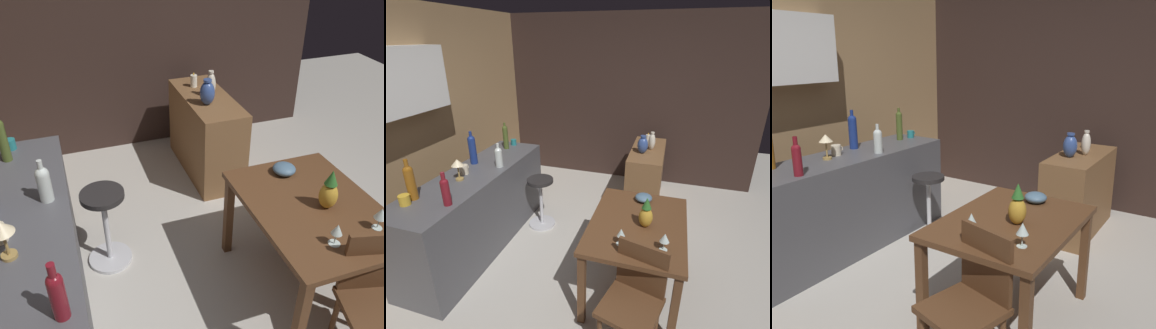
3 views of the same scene
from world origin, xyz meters
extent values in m
plane|color=#B7B2A8|center=(0.00, 0.00, 0.00)|extent=(9.00, 9.00, 0.00)
cube|color=#9E7A51|center=(0.00, 2.10, 1.30)|extent=(5.20, 0.10, 2.60)
cube|color=#33231E|center=(2.55, 0.30, 1.30)|extent=(0.10, 4.40, 2.60)
cube|color=#56351E|center=(0.00, -0.45, 0.72)|extent=(1.12, 0.82, 0.04)
cube|color=#56351E|center=(-0.51, -0.09, 0.35)|extent=(0.06, 0.06, 0.70)
cube|color=#56351E|center=(0.51, -0.09, 0.35)|extent=(0.06, 0.06, 0.70)
cube|color=#56351E|center=(0.51, -0.81, 0.35)|extent=(0.06, 0.06, 0.70)
cube|color=#4C4C51|center=(0.17, 1.34, 0.45)|extent=(2.10, 0.60, 0.90)
cube|color=brown|center=(1.72, -0.36, 0.41)|extent=(1.10, 0.44, 0.82)
cube|color=#56351E|center=(-0.66, -0.50, 0.45)|extent=(0.49, 0.49, 0.04)
cube|color=#56351E|center=(-0.49, -0.54, 0.66)|extent=(0.12, 0.38, 0.43)
cylinder|color=#56351E|center=(-0.47, -0.38, 0.21)|extent=(0.04, 0.04, 0.43)
cylinder|color=#262323|center=(0.72, 0.82, 0.63)|extent=(0.32, 0.32, 0.04)
cylinder|color=silver|center=(0.72, 0.82, 0.31)|extent=(0.04, 0.04, 0.61)
cylinder|color=silver|center=(0.72, 0.82, 0.01)|extent=(0.34, 0.34, 0.03)
cylinder|color=silver|center=(-0.32, -0.68, 0.74)|extent=(0.06, 0.06, 0.00)
cylinder|color=silver|center=(-0.32, -0.68, 0.78)|extent=(0.01, 0.01, 0.07)
cone|color=silver|center=(-0.32, -0.68, 0.85)|extent=(0.07, 0.07, 0.07)
cylinder|color=silver|center=(-0.35, -0.35, 0.74)|extent=(0.07, 0.07, 0.00)
cylinder|color=silver|center=(-0.35, -0.35, 0.78)|extent=(0.01, 0.01, 0.07)
cone|color=silver|center=(-0.35, -0.35, 0.85)|extent=(0.06, 0.06, 0.07)
ellipsoid|color=gold|center=(-0.04, -0.51, 0.83)|extent=(0.12, 0.12, 0.18)
cone|color=#2D6B28|center=(-0.04, -0.51, 0.97)|extent=(0.08, 0.08, 0.10)
ellipsoid|color=slate|center=(0.39, -0.45, 0.78)|extent=(0.16, 0.16, 0.08)
cylinder|color=navy|center=(0.40, 1.49, 1.04)|extent=(0.08, 0.08, 0.29)
sphere|color=navy|center=(0.40, 1.49, 1.19)|extent=(0.08, 0.08, 0.08)
cylinder|color=navy|center=(0.40, 1.49, 1.25)|extent=(0.03, 0.03, 0.07)
cylinder|color=silver|center=(0.40, 1.16, 0.99)|extent=(0.08, 0.08, 0.18)
sphere|color=silver|center=(0.40, 1.16, 1.08)|extent=(0.08, 0.08, 0.08)
cylinder|color=silver|center=(0.40, 1.16, 1.14)|extent=(0.03, 0.03, 0.07)
cylinder|color=maroon|center=(-0.47, 1.14, 1.01)|extent=(0.07, 0.07, 0.21)
sphere|color=maroon|center=(-0.47, 1.14, 1.11)|extent=(0.07, 0.07, 0.07)
cylinder|color=maroon|center=(-0.47, 1.14, 1.17)|extent=(0.04, 0.04, 0.07)
cylinder|color=#475623|center=(0.96, 1.40, 1.04)|extent=(0.07, 0.07, 0.27)
sphere|color=#475623|center=(0.96, 1.40, 1.17)|extent=(0.07, 0.07, 0.07)
cylinder|color=#475623|center=(0.96, 1.40, 1.22)|extent=(0.03, 0.03, 0.05)
cylinder|color=beige|center=(0.12, 1.42, 0.95)|extent=(0.09, 0.09, 0.10)
torus|color=beige|center=(0.17, 1.42, 0.95)|extent=(0.05, 0.01, 0.05)
cylinder|color=teal|center=(1.11, 1.37, 0.94)|extent=(0.07, 0.07, 0.08)
torus|color=teal|center=(1.16, 1.37, 0.94)|extent=(0.05, 0.01, 0.05)
cylinder|color=#A58447|center=(-0.03, 1.36, 0.91)|extent=(0.08, 0.08, 0.02)
cylinder|color=#A58447|center=(-0.03, 1.36, 0.99)|extent=(0.02, 0.02, 0.14)
cone|color=beige|center=(-0.03, 1.36, 1.09)|extent=(0.12, 0.12, 0.07)
cylinder|color=white|center=(1.99, -0.32, 0.88)|extent=(0.07, 0.07, 0.12)
ellipsoid|color=yellow|center=(1.99, -0.32, 0.95)|extent=(0.01, 0.01, 0.03)
ellipsoid|color=#334C8C|center=(1.54, -0.30, 0.93)|extent=(0.14, 0.14, 0.22)
cylinder|color=#334C8C|center=(1.54, -0.30, 1.05)|extent=(0.08, 0.08, 0.02)
ellipsoid|color=beige|center=(1.71, -0.40, 0.94)|extent=(0.09, 0.09, 0.23)
cylinder|color=beige|center=(1.71, -0.40, 1.06)|extent=(0.05, 0.05, 0.02)
camera|label=1|loc=(-1.74, 1.00, 2.40)|focal=38.78mm
camera|label=2|loc=(-2.30, -0.63, 2.24)|focal=28.20mm
camera|label=3|loc=(-2.29, -1.59, 1.82)|focal=38.42mm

